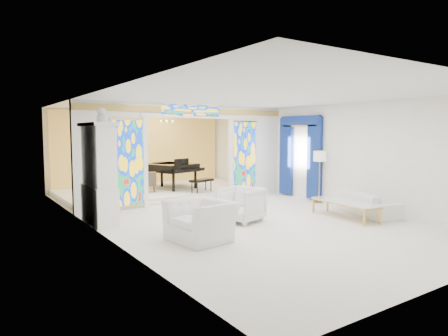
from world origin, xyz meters
TOP-DOWN VIEW (x-y plane):
  - floor at (0.00, 0.00)m, footprint 12.00×12.00m
  - ceiling at (0.00, 0.00)m, footprint 7.00×12.00m
  - wall_back at (0.00, 6.00)m, footprint 7.00×0.02m
  - wall_left at (-3.50, 0.00)m, footprint 0.02×12.00m
  - wall_right at (3.50, 0.00)m, footprint 0.02×12.00m
  - partition_wall at (0.00, 2.00)m, footprint 7.00×0.22m
  - stained_glass_left at (-2.03, 1.89)m, footprint 0.90×0.04m
  - stained_glass_right at (2.03, 1.89)m, footprint 0.90×0.04m
  - stained_glass_transom at (0.00, 1.89)m, footprint 2.00×0.04m
  - alcove_platform at (0.00, 4.10)m, footprint 6.80×3.80m
  - gold_curtain_back at (0.00, 5.88)m, footprint 6.70×0.10m
  - chandelier at (0.20, 4.00)m, footprint 0.48×0.48m
  - blue_drapes at (3.40, 0.70)m, footprint 0.14×1.85m
  - china_cabinet at (-3.22, 0.60)m, footprint 0.56×1.46m
  - armchair_left at (-1.99, -2.04)m, footprint 1.23×1.36m
  - armchair_right at (-0.34, -1.14)m, footprint 1.15×1.13m
  - sofa at (2.95, -2.23)m, footprint 1.36×2.18m
  - side_table at (-1.39, -1.02)m, footprint 0.49×0.49m
  - vase at (-1.39, -1.02)m, footprint 0.25×0.25m
  - coffee_table at (2.06, -2.26)m, footprint 0.81×1.96m
  - floor_lamp at (3.20, -0.35)m, footprint 0.41×0.41m
  - grand_piano at (0.41, 4.09)m, footprint 1.96×2.98m
  - tv_console at (-0.75, 3.57)m, footprint 0.67×0.56m

SIDE VIEW (x-z plane):
  - floor at x=0.00m, z-range 0.00..0.00m
  - alcove_platform at x=0.00m, z-range 0.00..0.18m
  - sofa at x=2.95m, z-range 0.00..0.59m
  - side_table at x=-1.39m, z-range 0.08..0.60m
  - coffee_table at x=2.06m, z-range 0.18..0.60m
  - armchair_left at x=-1.99m, z-range 0.00..0.79m
  - armchair_right at x=-0.34m, z-range 0.00..0.84m
  - tv_console at x=-0.75m, z-range 0.28..0.94m
  - vase at x=-1.39m, z-range 0.52..0.72m
  - grand_piano at x=0.41m, z-range 0.37..1.45m
  - china_cabinet at x=-3.22m, z-range -0.19..2.53m
  - stained_glass_left at x=-2.03m, z-range 0.10..2.50m
  - stained_glass_right at x=2.03m, z-range 0.10..2.50m
  - floor_lamp at x=3.20m, z-range 0.56..2.16m
  - wall_back at x=0.00m, z-range 0.00..3.00m
  - wall_left at x=-3.50m, z-range 0.00..3.00m
  - wall_right at x=3.50m, z-range 0.00..3.00m
  - gold_curtain_back at x=0.00m, z-range 0.05..2.95m
  - blue_drapes at x=3.40m, z-range 0.25..2.90m
  - partition_wall at x=0.00m, z-range 0.15..3.15m
  - chandelier at x=0.20m, z-range 2.40..2.70m
  - stained_glass_transom at x=0.00m, z-range 2.65..2.99m
  - ceiling at x=0.00m, z-range 2.99..3.01m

